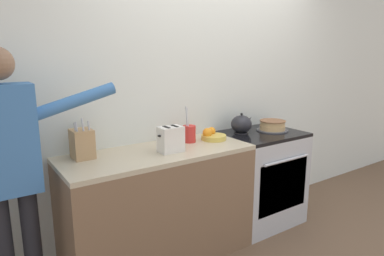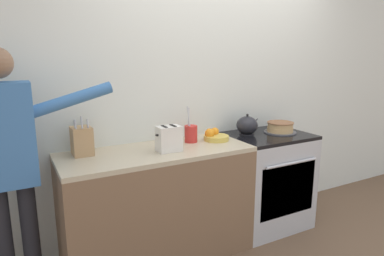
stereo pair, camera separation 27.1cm
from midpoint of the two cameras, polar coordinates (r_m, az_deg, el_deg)
name	(u,v)px [view 2 (the right image)]	position (r m, az deg, el deg)	size (l,w,h in m)	color
ground_plane	(253,248)	(3.16, 12.71, -19.03)	(16.00, 16.00, 0.00)	brown
wall_back	(217,89)	(3.20, 6.58, 6.41)	(8.00, 0.04, 2.60)	silver
counter_cabinet	(158,204)	(2.79, -2.86, -12.62)	(1.48, 0.59, 0.90)	brown
stove_range	(266,180)	(3.38, 14.57, -8.45)	(0.74, 0.62, 0.90)	#B7BABF
layer_cake	(280,128)	(3.34, 16.76, 0.04)	(0.30, 0.30, 0.10)	#4C4C51
tea_kettle	(247,125)	(3.20, 11.60, 0.42)	(0.24, 0.20, 0.19)	#232328
knife_block	(82,141)	(2.58, -15.06, -2.12)	(0.14, 0.16, 0.29)	tan
utensil_crock	(191,133)	(2.86, 2.51, -0.92)	(0.11, 0.11, 0.31)	red
fruit_bowl	(215,136)	(2.95, 6.46, -1.39)	(0.22, 0.22, 0.10)	gold
toaster	(169,139)	(2.58, -0.89, -1.83)	(0.20, 0.12, 0.20)	silver
person_baker	(9,155)	(2.38, -25.40, -4.20)	(0.94, 0.20, 1.67)	black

